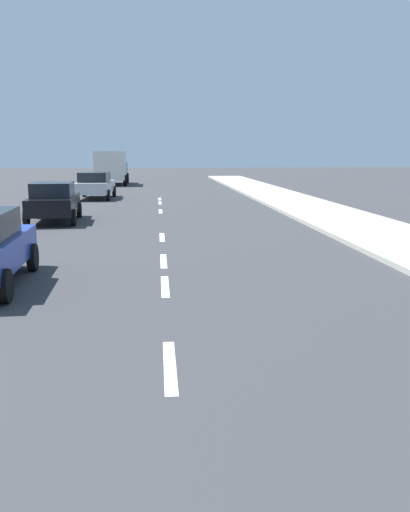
% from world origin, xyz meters
% --- Properties ---
extents(ground_plane, '(160.00, 160.00, 0.00)m').
position_xyz_m(ground_plane, '(0.00, 20.00, 0.00)').
color(ground_plane, '#38383A').
extents(sidewalk_strip, '(3.60, 80.00, 0.14)m').
position_xyz_m(sidewalk_strip, '(7.26, 22.00, 0.07)').
color(sidewalk_strip, '#B2ADA3').
rests_on(sidewalk_strip, ground).
extents(lane_stripe_2, '(0.16, 1.80, 0.01)m').
position_xyz_m(lane_stripe_2, '(0.00, 8.50, 0.00)').
color(lane_stripe_2, white).
rests_on(lane_stripe_2, ground).
extents(lane_stripe_3, '(0.16, 1.80, 0.01)m').
position_xyz_m(lane_stripe_3, '(0.00, 12.75, 0.00)').
color(lane_stripe_3, white).
rests_on(lane_stripe_3, ground).
extents(lane_stripe_4, '(0.16, 1.80, 0.01)m').
position_xyz_m(lane_stripe_4, '(0.00, 15.40, 0.00)').
color(lane_stripe_4, white).
rests_on(lane_stripe_4, ground).
extents(lane_stripe_5, '(0.16, 1.80, 0.01)m').
position_xyz_m(lane_stripe_5, '(0.00, 19.33, 0.00)').
color(lane_stripe_5, white).
rests_on(lane_stripe_5, ground).
extents(lane_stripe_6, '(0.16, 1.80, 0.01)m').
position_xyz_m(lane_stripe_6, '(0.00, 27.21, 0.00)').
color(lane_stripe_6, white).
rests_on(lane_stripe_6, ground).
extents(lane_stripe_7, '(0.16, 1.80, 0.01)m').
position_xyz_m(lane_stripe_7, '(0.00, 31.50, 0.00)').
color(lane_stripe_7, white).
rests_on(lane_stripe_7, ground).
extents(lane_stripe_8, '(0.16, 1.80, 0.01)m').
position_xyz_m(lane_stripe_8, '(0.00, 34.03, 0.00)').
color(lane_stripe_8, white).
rests_on(lane_stripe_8, ground).
extents(parked_car_black, '(2.06, 4.12, 1.57)m').
position_xyz_m(parked_car_black, '(-4.21, 23.67, 0.84)').
color(parked_car_black, black).
rests_on(parked_car_black, ground).
extents(parked_car_silver, '(2.16, 4.47, 1.57)m').
position_xyz_m(parked_car_silver, '(-3.80, 34.57, 0.84)').
color(parked_car_silver, '#B7BABF').
rests_on(parked_car_silver, ground).
extents(delivery_truck, '(2.73, 6.27, 2.80)m').
position_xyz_m(delivery_truck, '(-3.98, 48.70, 1.50)').
color(delivery_truck, '#23478C').
rests_on(delivery_truck, ground).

